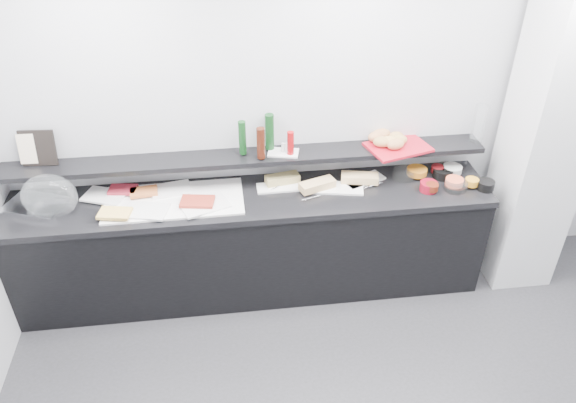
{
  "coord_description": "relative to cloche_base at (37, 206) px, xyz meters",
  "views": [
    {
      "loc": [
        -0.85,
        -1.77,
        3.24
      ],
      "look_at": [
        -0.45,
        1.45,
        1.0
      ],
      "focal_mm": 35.0,
      "sensor_mm": 36.0,
      "label": 1
    }
  ],
  "objects": [
    {
      "name": "back_wall",
      "position": [
        2.24,
        0.26,
        0.43
      ],
      "size": [
        5.0,
        0.02,
        2.7
      ],
      "primitive_type": "cube",
      "color": "#B5B7BD",
      "rests_on": "ground"
    },
    {
      "name": "ceiling",
      "position": [
        2.24,
        -1.74,
        1.78
      ],
      "size": [
        5.0,
        5.0,
        0.0
      ],
      "primitive_type": "plane",
      "color": "white",
      "rests_on": "back_wall"
    },
    {
      "name": "column",
      "position": [
        3.74,
        -0.09,
        0.43
      ],
      "size": [
        0.5,
        0.5,
        2.7
      ],
      "primitive_type": "cube",
      "color": "silver",
      "rests_on": "ground"
    },
    {
      "name": "buffet_cabinet",
      "position": [
        1.54,
        -0.04,
        -0.5
      ],
      "size": [
        3.6,
        0.6,
        0.85
      ],
      "primitive_type": "cube",
      "color": "black",
      "rests_on": "ground"
    },
    {
      "name": "counter_top",
      "position": [
        1.54,
        -0.04,
        -0.05
      ],
      "size": [
        3.62,
        0.62,
        0.05
      ],
      "primitive_type": "cube",
      "color": "black",
      "rests_on": "buffet_cabinet"
    },
    {
      "name": "wall_shelf",
      "position": [
        1.54,
        0.14,
        0.21
      ],
      "size": [
        3.6,
        0.25,
        0.04
      ],
      "primitive_type": "cube",
      "color": "black",
      "rests_on": "back_wall"
    },
    {
      "name": "cloche_base",
      "position": [
        0.0,
        0.0,
        0.0
      ],
      "size": [
        0.5,
        0.42,
        0.04
      ],
      "primitive_type": "cube",
      "rotation": [
        0.0,
        0.0,
        -0.37
      ],
      "color": "silver",
      "rests_on": "counter_top"
    },
    {
      "name": "cloche_dome",
      "position": [
        0.12,
        -0.05,
        0.11
      ],
      "size": [
        0.4,
        0.28,
        0.34
      ],
      "primitive_type": "ellipsoid",
      "rotation": [
        0.0,
        0.0,
        -0.05
      ],
      "color": "white",
      "rests_on": "cloche_base"
    },
    {
      "name": "linen_runner",
      "position": [
        0.98,
        -0.04,
        -0.01
      ],
      "size": [
        1.01,
        0.49,
        0.01
      ],
      "primitive_type": "cube",
      "rotation": [
        0.0,
        0.0,
        0.01
      ],
      "color": "white",
      "rests_on": "counter_top"
    },
    {
      "name": "platter_meat_a",
      "position": [
        0.47,
        0.07,
        0.0
      ],
      "size": [
        0.35,
        0.29,
        0.01
      ],
      "primitive_type": "cube",
      "rotation": [
        0.0,
        0.0,
        -0.36
      ],
      "color": "white",
      "rests_on": "linen_runner"
    },
    {
      "name": "food_meat_a",
      "position": [
        0.6,
        0.11,
        0.02
      ],
      "size": [
        0.22,
        0.16,
        0.02
      ],
      "primitive_type": "cube",
      "rotation": [
        0.0,
        0.0,
        -0.15
      ],
      "color": "maroon",
      "rests_on": "platter_meat_a"
    },
    {
      "name": "platter_salmon",
      "position": [
        0.95,
        0.09,
        0.0
      ],
      "size": [
        0.32,
        0.25,
        0.01
      ],
      "primitive_type": "cube",
      "rotation": [
        0.0,
        0.0,
        0.19
      ],
      "color": "white",
      "rests_on": "linen_runner"
    },
    {
      "name": "food_salmon",
      "position": [
        0.75,
        0.06,
        0.02
      ],
      "size": [
        0.21,
        0.15,
        0.02
      ],
      "primitive_type": "cube",
      "rotation": [
        0.0,
        0.0,
        0.12
      ],
      "color": "#CC6029",
      "rests_on": "platter_salmon"
    },
    {
      "name": "platter_cheese",
      "position": [
        0.79,
        -0.17,
        0.0
      ],
      "size": [
        0.35,
        0.27,
        0.01
      ],
      "primitive_type": "cube",
      "rotation": [
        0.0,
        0.0,
        -0.24
      ],
      "color": "white",
      "rests_on": "linen_runner"
    },
    {
      "name": "food_cheese",
      "position": [
        0.58,
        -0.19,
        0.02
      ],
      "size": [
        0.25,
        0.18,
        0.02
      ],
      "primitive_type": "cube",
      "rotation": [
        0.0,
        0.0,
        -0.19
      ],
      "color": "#F6C65F",
      "rests_on": "platter_cheese"
    },
    {
      "name": "platter_meat_b",
      "position": [
        1.2,
        -0.14,
        0.0
      ],
      "size": [
        0.39,
        0.33,
        0.01
      ],
      "primitive_type": "cube",
      "rotation": [
        0.0,
        0.0,
        0.37
      ],
      "color": "white",
      "rests_on": "linen_runner"
    },
    {
      "name": "food_meat_b",
      "position": [
        1.15,
        -0.12,
        0.02
      ],
      "size": [
        0.26,
        0.19,
        0.02
      ],
      "primitive_type": "cube",
      "rotation": [
        0.0,
        0.0,
        -0.16
      ],
      "color": "maroon",
      "rests_on": "platter_meat_b"
    },
    {
      "name": "sandwich_plate_left",
      "position": [
        1.75,
        0.04,
        -0.01
      ],
      "size": [
        0.33,
        0.14,
        0.01
      ],
      "primitive_type": "cube",
      "rotation": [
        0.0,
        0.0,
        0.02
      ],
      "color": "white",
      "rests_on": "counter_top"
    },
    {
      "name": "sandwich_food_left",
      "position": [
        1.79,
        0.1,
        0.02
      ],
      "size": [
        0.27,
        0.15,
        0.06
      ],
      "primitive_type": "cube",
      "rotation": [
        0.0,
        0.0,
        0.19
      ],
      "color": "tan",
      "rests_on": "sandwich_plate_left"
    },
    {
      "name": "tongs_left",
      "position": [
        1.77,
        0.05,
        -0.0
      ],
      "size": [
        0.14,
        0.1,
        0.01
      ],
      "primitive_type": "cylinder",
      "rotation": [
        0.0,
        1.57,
        0.62
      ],
      "color": "#B1B3B8",
      "rests_on": "sandwich_plate_left"
    },
    {
      "name": "sandwich_plate_mid",
      "position": [
        2.19,
        -0.02,
        -0.01
      ],
      "size": [
        0.42,
        0.24,
        0.01
      ],
      "primitive_type": "cube",
      "rotation": [
        0.0,
        0.0,
        -0.19
      ],
      "color": "white",
      "rests_on": "counter_top"
    },
    {
      "name": "sandwich_food_mid",
      "position": [
        2.04,
        -0.02,
        0.02
      ],
      "size": [
        0.29,
        0.19,
        0.06
      ],
      "primitive_type": "cube",
      "rotation": [
        0.0,
        0.0,
        0.34
      ],
      "color": "tan",
      "rests_on": "sandwich_plate_mid"
    },
    {
      "name": "tongs_mid",
      "position": [
        1.98,
        -0.14,
        -0.0
      ],
      "size": [
        0.15,
        0.06,
        0.01
      ],
      "primitive_type": "cylinder",
      "rotation": [
        0.0,
        1.57,
        0.32
      ],
      "color": "silver",
      "rests_on": "sandwich_plate_mid"
    },
    {
      "name": "sandwich_plate_right",
      "position": [
        2.43,
        0.06,
        -0.01
      ],
      "size": [
        0.35,
        0.26,
        0.01
      ],
      "primitive_type": "cube",
      "rotation": [
        0.0,
        0.0,
        0.43
      ],
      "color": "white",
      "rests_on": "counter_top"
    },
    {
      "name": "sandwich_food_right",
      "position": [
        2.38,
        0.04,
        0.02
      ],
      "size": [
        0.3,
        0.16,
        0.06
      ],
      "primitive_type": "cube",
      "rotation": [
        0.0,
        0.0,
        -0.21
      ],
      "color": "#DFB375",
      "rests_on": "sandwich_plate_right"
    },
    {
      "name": "tongs_right",
      "position": [
        2.48,
        -0.03,
        -0.0
      ],
      "size": [
        0.15,
        0.06,
        0.01
      ],
      "primitive_type": "cylinder",
      "rotation": [
        0.0,
        1.57,
        0.36
      ],
      "color": "#B8BABF",
      "rests_on": "sandwich_plate_right"
    },
    {
      "name": "bowl_glass_fruit",
      "position": [
        2.74,
        0.07,
        0.02
      ],
      "size": [
        0.19,
        0.19,
        0.07
      ],
      "primitive_type": "cylinder",
      "rotation": [
        0.0,
        0.0,
        0.11
      ],
      "color": "white",
      "rests_on": "counter_top"
    },
    {
      "name": "fill_glass_fruit",
      "position": [
        2.85,
        0.08,
        0.03
      ],
      "size": [
        0.18,
        0.18,
        0.05
      ],
      "primitive_type": "cylinder",
      "rotation": [
        0.0,
        0.0,
        -0.15
      ],
      "color": "orange",
      "rests_on": "bowl_glass_fruit"
    },
    {
      "name": "bowl_black_jam",
      "position": [
        3.05,
        0.04,
        0.02
      ],
      "size": [
        0.16,
        0.16,
        0.07
      ],
      "primitive_type": "cylinder",
      "rotation": [
        0.0,
        0.0,
        0.04
      ],
      "color": "black",
      "rests_on": "counter_top"
    },
    {
      "name": "fill_black_jam",
      "position": [
        3.02,
        0.09,
        0.03
      ],
      "size": [
        0.1,
        0.1,
        0.05
      ],
      "primitive_type": "cylinder",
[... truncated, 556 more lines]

